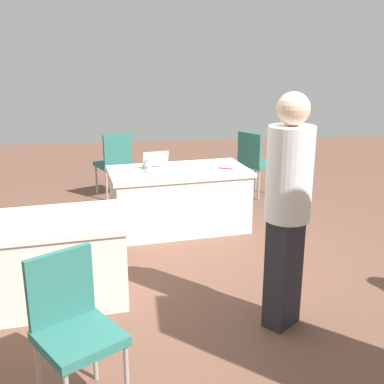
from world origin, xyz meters
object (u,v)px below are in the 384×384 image
Objects in this scene: chair_tucked_left at (73,322)px; table_mid_left at (30,262)px; scissors_red at (226,168)px; chair_near_front at (255,159)px; chair_tucked_right at (114,160)px; yarn_ball at (147,166)px; table_foreground at (179,199)px; laptop_silver at (158,166)px; person_organiser at (288,201)px.

table_mid_left is at bearing -102.46° from chair_tucked_left.
chair_near_front is at bearing 89.96° from scissors_red.
chair_tucked_right is 1.98m from scissors_red.
table_mid_left is 18.86× the size of yarn_ball.
table_foreground is 1.02× the size of table_mid_left.
table_mid_left is at bearing -112.98° from scissors_red.
laptop_silver is 0.13m from yarn_ball.
chair_tucked_left is (2.18, 4.11, 0.02)m from chair_near_front.
table_foreground is at bearing -81.13° from chair_near_front.
table_foreground is 19.14× the size of yarn_ball.
laptop_silver is at bearing 165.80° from yarn_ball.
scissors_red is (0.02, -2.18, -0.29)m from person_organiser.
person_organiser is 20.11× the size of yarn_ball.
chair_near_front is at bearing -144.78° from yarn_ball.
yarn_ball reaches higher than table_foreground.
person_organiser reaches higher than yarn_ball.
chair_tucked_left is at bearing -88.33° from scissors_red.
scissors_red is at bearing -150.75° from chair_tucked_left.
person_organiser is at bearing 104.62° from table_foreground.
table_foreground and table_mid_left have the same top height.
table_foreground is 2.15m from table_mid_left.
chair_tucked_right is at bearing 162.16° from scissors_red.
person_organiser is 2.20m from scissors_red.
chair_tucked_right reaches higher than table_foreground.
yarn_ball reaches higher than scissors_red.
person_organiser is at bearing 112.71° from yarn_ball.
chair_tucked_right is at bearing -130.82° from chair_near_front.
chair_near_front is 0.98× the size of chair_tucked_left.
laptop_silver is (0.82, -2.24, -0.25)m from person_organiser.
table_mid_left is 9.51× the size of scissors_red.
chair_tucked_right reaches higher than yarn_ball.
chair_near_front is at bearing -133.87° from table_mid_left.
chair_tucked_left reaches higher than chair_tucked_right.
chair_tucked_right is (-0.14, -4.32, -0.02)m from chair_tucked_left.
chair_near_front is at bearing -136.19° from table_foreground.
chair_tucked_left is 1.02× the size of chair_tucked_right.
scissors_red is (-0.55, 0.04, 0.37)m from table_foreground.
person_organiser reaches higher than scissors_red.
chair_tucked_right is at bearing -80.47° from laptop_silver.
person_organiser is at bearing -94.42° from chair_tucked_right.
laptop_silver is at bearing -109.70° from person_organiser.
chair_near_front reaches higher than table_foreground.
scissors_red is at bearing -142.04° from table_mid_left.
person_organiser is (-2.02, 0.62, 0.66)m from table_mid_left.
chair_tucked_left is 1.73m from person_organiser.
table_foreground is 9.66× the size of scissors_red.
chair_tucked_left is at bearing -62.86° from chair_near_front.
laptop_silver is (0.24, -0.02, 0.41)m from table_foreground.
table_foreground is 0.56m from yarn_ball.
chair_near_front is 1.91m from laptop_silver.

